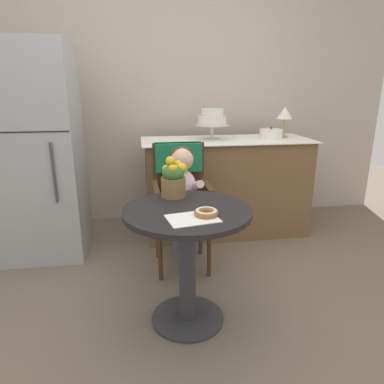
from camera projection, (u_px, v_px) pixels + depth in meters
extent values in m
plane|color=#6B5B4C|center=(188.00, 319.00, 2.13)|extent=(8.00, 8.00, 0.00)
cube|color=#B2A393|center=(162.00, 88.00, 3.48)|extent=(4.80, 0.10, 2.70)
cylinder|color=black|center=(187.00, 211.00, 1.93)|extent=(0.72, 0.72, 0.03)
cylinder|color=#333338|center=(187.00, 269.00, 2.03)|extent=(0.10, 0.10, 0.69)
cylinder|color=#333338|center=(188.00, 317.00, 2.13)|extent=(0.44, 0.44, 0.02)
cube|color=#472D19|center=(182.00, 210.00, 2.62)|extent=(0.42, 0.42, 0.04)
cube|color=#472D19|center=(178.00, 172.00, 2.73)|extent=(0.40, 0.04, 0.46)
cube|color=#472D19|center=(156.00, 197.00, 2.56)|extent=(0.04, 0.38, 0.18)
cube|color=#472D19|center=(207.00, 195.00, 2.62)|extent=(0.04, 0.38, 0.18)
cube|color=#197247|center=(178.00, 157.00, 2.69)|extent=(0.36, 0.11, 0.22)
cylinder|color=#472D19|center=(160.00, 252.00, 2.50)|extent=(0.03, 0.03, 0.45)
cylinder|color=#472D19|center=(209.00, 249.00, 2.55)|extent=(0.03, 0.03, 0.45)
cylinder|color=#472D19|center=(157.00, 232.00, 2.84)|extent=(0.03, 0.03, 0.45)
cylinder|color=#472D19|center=(201.00, 229.00, 2.89)|extent=(0.03, 0.03, 0.45)
ellipsoid|color=silver|center=(182.00, 189.00, 2.55)|extent=(0.22, 0.16, 0.30)
sphere|color=#E0B293|center=(182.00, 159.00, 2.48)|extent=(0.17, 0.17, 0.17)
ellipsoid|color=#4C2D19|center=(181.00, 156.00, 2.49)|extent=(0.17, 0.17, 0.14)
cylinder|color=silver|center=(170.00, 186.00, 2.44)|extent=(0.08, 0.23, 0.13)
sphere|color=#E0B293|center=(172.00, 199.00, 2.39)|extent=(0.06, 0.06, 0.06)
cylinder|color=silver|center=(196.00, 185.00, 2.47)|extent=(0.08, 0.23, 0.13)
sphere|color=#E0B293|center=(197.00, 198.00, 2.42)|extent=(0.06, 0.06, 0.06)
cylinder|color=#3F4760|center=(176.00, 207.00, 2.50)|extent=(0.09, 0.22, 0.09)
cylinder|color=#3F4760|center=(178.00, 235.00, 2.45)|extent=(0.08, 0.08, 0.26)
cylinder|color=#3F4760|center=(191.00, 206.00, 2.52)|extent=(0.09, 0.22, 0.09)
cylinder|color=#3F4760|center=(193.00, 234.00, 2.46)|extent=(0.08, 0.08, 0.26)
cube|color=white|center=(193.00, 218.00, 1.78)|extent=(0.29, 0.23, 0.00)
torus|color=#936033|center=(206.00, 213.00, 1.81)|extent=(0.13, 0.13, 0.03)
torus|color=white|center=(206.00, 211.00, 1.81)|extent=(0.12, 0.12, 0.02)
cylinder|color=brown|center=(173.00, 187.00, 2.12)|extent=(0.15, 0.15, 0.12)
ellipsoid|color=#38662D|center=(173.00, 173.00, 2.09)|extent=(0.14, 0.13, 0.10)
sphere|color=gold|center=(181.00, 168.00, 2.09)|extent=(0.06, 0.06, 0.06)
sphere|color=gold|center=(178.00, 164.00, 2.12)|extent=(0.05, 0.05, 0.05)
sphere|color=gold|center=(170.00, 161.00, 2.11)|extent=(0.06, 0.06, 0.06)
sphere|color=gold|center=(166.00, 169.00, 2.10)|extent=(0.05, 0.05, 0.05)
sphere|color=gold|center=(170.00, 172.00, 2.08)|extent=(0.06, 0.06, 0.06)
sphere|color=gold|center=(173.00, 168.00, 2.05)|extent=(0.05, 0.05, 0.05)
sphere|color=gold|center=(175.00, 170.00, 2.07)|extent=(0.05, 0.05, 0.05)
cube|color=brown|center=(226.00, 187.00, 3.31)|extent=(1.50, 0.56, 0.90)
cube|color=white|center=(227.00, 140.00, 3.18)|extent=(1.56, 0.62, 0.01)
cylinder|color=silver|center=(212.00, 139.00, 3.15)|extent=(0.16, 0.16, 0.01)
cylinder|color=silver|center=(212.00, 132.00, 3.14)|extent=(0.03, 0.03, 0.12)
cylinder|color=silver|center=(212.00, 125.00, 3.12)|extent=(0.30, 0.30, 0.01)
cylinder|color=white|center=(212.00, 120.00, 3.10)|extent=(0.26, 0.25, 0.08)
cylinder|color=silver|center=(212.00, 123.00, 3.11)|extent=(0.26, 0.26, 0.01)
cylinder|color=white|center=(212.00, 112.00, 3.08)|extent=(0.20, 0.20, 0.06)
cylinder|color=silver|center=(212.00, 115.00, 3.09)|extent=(0.20, 0.20, 0.01)
cylinder|color=white|center=(271.00, 134.00, 3.20)|extent=(0.21, 0.21, 0.09)
sphere|color=red|center=(271.00, 128.00, 3.18)|extent=(0.02, 0.02, 0.02)
cylinder|color=#B28C47|center=(283.00, 137.00, 3.30)|extent=(0.09, 0.09, 0.01)
cylinder|color=#B28C47|center=(284.00, 127.00, 3.27)|extent=(0.02, 0.02, 0.16)
cone|color=silver|center=(285.00, 113.00, 3.23)|extent=(0.15, 0.15, 0.11)
cube|color=#9EA0A5|center=(38.00, 154.00, 2.77)|extent=(0.64, 0.60, 1.70)
cube|color=black|center=(23.00, 132.00, 2.42)|extent=(0.63, 0.01, 0.01)
cylinder|color=#3F3F44|center=(54.00, 173.00, 2.53)|extent=(0.02, 0.02, 0.45)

